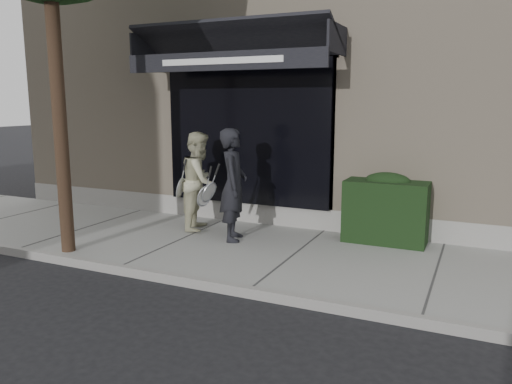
% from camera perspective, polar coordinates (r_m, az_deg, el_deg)
% --- Properties ---
extents(ground, '(80.00, 80.00, 0.00)m').
position_cam_1_polar(ground, '(7.59, 4.45, -7.90)').
color(ground, black).
rests_on(ground, ground).
extents(sidewalk, '(20.00, 3.00, 0.12)m').
position_cam_1_polar(sidewalk, '(7.57, 4.45, -7.47)').
color(sidewalk, gray).
rests_on(sidewalk, ground).
extents(curb, '(20.00, 0.10, 0.14)m').
position_cam_1_polar(curb, '(6.22, -0.60, -11.37)').
color(curb, gray).
rests_on(curb, ground).
extents(building_facade, '(14.30, 8.04, 5.64)m').
position_cam_1_polar(building_facade, '(12.00, 13.01, 11.80)').
color(building_facade, '#C2AE94').
rests_on(building_facade, ground).
extents(hedge, '(1.30, 0.70, 1.14)m').
position_cam_1_polar(hedge, '(8.32, 14.66, -1.89)').
color(hedge, black).
rests_on(hedge, sidewalk).
extents(pedestrian_front, '(0.76, 0.90, 1.83)m').
position_cam_1_polar(pedestrian_front, '(8.09, -2.62, 0.80)').
color(pedestrian_front, black).
rests_on(pedestrian_front, sidewalk).
extents(pedestrian_back, '(0.87, 1.00, 1.73)m').
position_cam_1_polar(pedestrian_back, '(8.86, -6.42, 1.27)').
color(pedestrian_back, beige).
rests_on(pedestrian_back, sidewalk).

